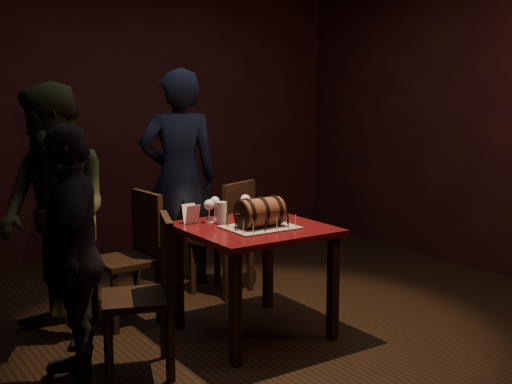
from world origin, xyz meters
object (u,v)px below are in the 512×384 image
at_px(wine_glass_right, 245,201).
at_px(pub_table, 254,242).
at_px(wine_glass_mid, 215,203).
at_px(person_left_rear, 54,215).
at_px(barrel_cake, 260,212).
at_px(pint_of_ale, 222,213).
at_px(person_back, 179,178).
at_px(person_left_front, 72,256).
at_px(chair_back, 229,231).
at_px(chair_left_front, 150,286).
at_px(chair_left_rear, 135,249).
at_px(wine_glass_left, 209,206).

bearing_deg(wine_glass_right, pub_table, -113.12).
distance_m(wine_glass_mid, person_left_rear, 1.08).
bearing_deg(wine_glass_right, barrel_cake, -109.03).
bearing_deg(barrel_cake, pint_of_ale, 116.83).
bearing_deg(person_back, person_left_front, 64.18).
xyz_separation_m(barrel_cake, chair_back, (0.31, 0.90, -0.33)).
bearing_deg(pub_table, chair_left_front, -168.49).
bearing_deg(wine_glass_right, chair_left_rear, 150.43).
bearing_deg(person_left_rear, chair_back, 82.44).
distance_m(pint_of_ale, chair_back, 0.83).
relative_size(chair_back, chair_left_rear, 1.00).
bearing_deg(person_left_rear, wine_glass_mid, 60.26).
relative_size(wine_glass_right, chair_back, 0.17).
height_order(wine_glass_right, chair_left_front, chair_left_front).
bearing_deg(person_back, wine_glass_left, 92.40).
distance_m(wine_glass_mid, chair_left_rear, 0.67).
distance_m(pub_table, barrel_cake, 0.23).
relative_size(barrel_cake, wine_glass_left, 2.19).
height_order(wine_glass_right, person_left_rear, person_left_rear).
distance_m(chair_left_rear, person_left_front, 1.04).
distance_m(pint_of_ale, person_left_rear, 1.09).
bearing_deg(pub_table, pint_of_ale, 127.61).
xyz_separation_m(wine_glass_right, chair_left_front, (-0.96, -0.47, -0.35)).
relative_size(person_left_rear, person_left_front, 1.15).
xyz_separation_m(pint_of_ale, person_left_rear, (-1.01, 0.41, 0.03)).
bearing_deg(chair_left_rear, person_left_rear, -170.82).
bearing_deg(barrel_cake, chair_left_rear, 125.47).
relative_size(wine_glass_mid, person_left_front, 0.11).
relative_size(wine_glass_mid, wine_glass_right, 1.00).
bearing_deg(pint_of_ale, wine_glass_right, 24.10).
relative_size(pub_table, pint_of_ale, 6.00).
height_order(wine_glass_mid, pint_of_ale, wine_glass_mid).
height_order(pub_table, barrel_cake, barrel_cake).
distance_m(chair_back, person_left_front, 1.79).
xyz_separation_m(wine_glass_right, chair_left_rear, (-0.69, 0.39, -0.35)).
xyz_separation_m(wine_glass_left, chair_back, (0.50, 0.56, -0.35)).
bearing_deg(person_left_rear, wine_glass_right, 60.70).
height_order(pub_table, wine_glass_left, wine_glass_left).
bearing_deg(wine_glass_right, chair_back, 71.33).
distance_m(wine_glass_right, person_back, 1.03).
xyz_separation_m(wine_glass_right, person_back, (-0.01, 1.03, 0.04)).
xyz_separation_m(barrel_cake, chair_left_rear, (-0.55, 0.78, -0.33)).
distance_m(wine_glass_mid, person_left_front, 1.22).
height_order(pint_of_ale, person_left_front, person_left_front).
bearing_deg(chair_left_front, pint_of_ale, 26.92).
bearing_deg(pub_table, barrel_cake, -93.17).
bearing_deg(wine_glass_right, pint_of_ale, -155.90).
distance_m(wine_glass_mid, pint_of_ale, 0.17).
bearing_deg(barrel_cake, person_left_rear, 149.20).
height_order(wine_glass_left, person_back, person_back).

